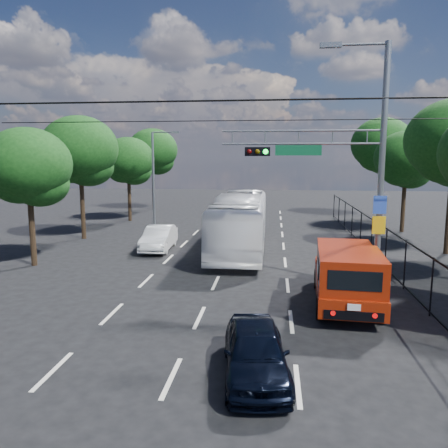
# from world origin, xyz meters

# --- Properties ---
(ground) EXTENTS (120.00, 120.00, 0.00)m
(ground) POSITION_xyz_m (0.00, 0.00, 0.00)
(ground) COLOR black
(ground) RESTS_ON ground
(lane_markings) EXTENTS (6.12, 38.00, 0.01)m
(lane_markings) POSITION_xyz_m (-0.00, 14.00, 0.01)
(lane_markings) COLOR beige
(lane_markings) RESTS_ON ground
(signal_mast) EXTENTS (6.43, 0.39, 9.50)m
(signal_mast) POSITION_xyz_m (5.28, 7.99, 5.24)
(signal_mast) COLOR slate
(signal_mast) RESTS_ON ground
(streetlight_left) EXTENTS (2.09, 0.22, 7.08)m
(streetlight_left) POSITION_xyz_m (-6.33, 22.00, 3.94)
(streetlight_left) COLOR slate
(streetlight_left) RESTS_ON ground
(utility_wires) EXTENTS (22.00, 5.04, 0.74)m
(utility_wires) POSITION_xyz_m (0.00, 8.83, 7.23)
(utility_wires) COLOR black
(utility_wires) RESTS_ON ground
(fence_right) EXTENTS (0.06, 34.03, 2.00)m
(fence_right) POSITION_xyz_m (7.60, 12.17, 1.03)
(fence_right) COLOR black
(fence_right) RESTS_ON ground
(tree_right_d) EXTENTS (4.32, 4.32, 7.02)m
(tree_right_d) POSITION_xyz_m (11.42, 22.02, 4.85)
(tree_right_d) COLOR black
(tree_right_d) RESTS_ON ground
(tree_right_e) EXTENTS (5.28, 5.28, 8.58)m
(tree_right_e) POSITION_xyz_m (11.62, 30.02, 5.94)
(tree_right_e) COLOR black
(tree_right_e) RESTS_ON ground
(tree_left_b) EXTENTS (4.08, 4.08, 6.63)m
(tree_left_b) POSITION_xyz_m (-9.18, 10.02, 4.58)
(tree_left_b) COLOR black
(tree_left_b) RESTS_ON ground
(tree_left_c) EXTENTS (4.80, 4.80, 7.80)m
(tree_left_c) POSITION_xyz_m (-9.78, 17.02, 5.40)
(tree_left_c) COLOR black
(tree_left_c) RESTS_ON ground
(tree_left_d) EXTENTS (4.20, 4.20, 6.83)m
(tree_left_d) POSITION_xyz_m (-9.38, 25.02, 4.72)
(tree_left_d) COLOR black
(tree_left_d) RESTS_ON ground
(tree_left_e) EXTENTS (4.92, 4.92, 7.99)m
(tree_left_e) POSITION_xyz_m (-9.58, 33.02, 5.53)
(tree_left_e) COLOR black
(tree_left_e) RESTS_ON ground
(red_pickup) EXTENTS (2.47, 5.86, 2.13)m
(red_pickup) POSITION_xyz_m (4.99, 5.87, 1.14)
(red_pickup) COLOR black
(red_pickup) RESTS_ON ground
(navy_hatchback) EXTENTS (1.91, 3.89, 1.28)m
(navy_hatchback) POSITION_xyz_m (2.00, 0.32, 0.64)
(navy_hatchback) COLOR black
(navy_hatchback) RESTS_ON ground
(white_bus) EXTENTS (2.77, 11.47, 3.19)m
(white_bus) POSITION_xyz_m (0.53, 14.73, 1.59)
(white_bus) COLOR white
(white_bus) RESTS_ON ground
(white_van) EXTENTS (1.60, 4.17, 1.36)m
(white_van) POSITION_xyz_m (-4.08, 14.22, 0.68)
(white_van) COLOR white
(white_van) RESTS_ON ground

